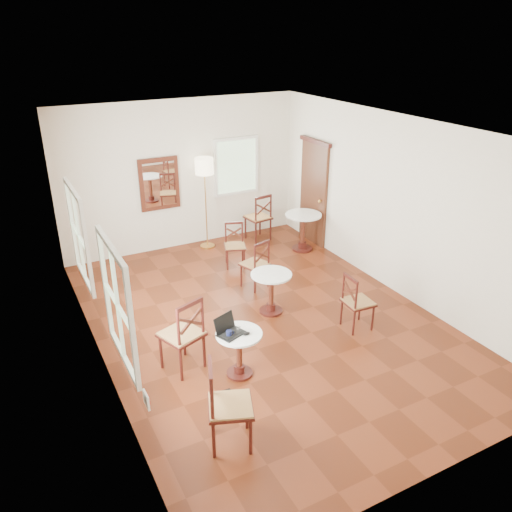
{
  "coord_description": "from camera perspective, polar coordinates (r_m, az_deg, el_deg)",
  "views": [
    {
      "loc": [
        -3.36,
        -6.09,
        4.28
      ],
      "look_at": [
        0.0,
        0.3,
        1.0
      ],
      "focal_mm": 35.92,
      "sensor_mm": 36.0,
      "label": 1
    }
  ],
  "objects": [
    {
      "name": "ground",
      "position": [
        8.17,
        0.99,
        -7.17
      ],
      "size": [
        7.0,
        7.0,
        0.0
      ],
      "primitive_type": "plane",
      "color": "#612510",
      "rests_on": "ground"
    },
    {
      "name": "room_shell",
      "position": [
        7.56,
        -0.31,
        5.98
      ],
      "size": [
        5.02,
        7.02,
        3.01
      ],
      "color": "silver",
      "rests_on": "ground"
    },
    {
      "name": "cafe_table_near",
      "position": [
        6.81,
        -1.89,
        -10.32
      ],
      "size": [
        0.61,
        0.61,
        0.65
      ],
      "color": "#411510",
      "rests_on": "ground"
    },
    {
      "name": "cafe_table_mid",
      "position": [
        8.19,
        1.69,
        -3.64
      ],
      "size": [
        0.66,
        0.66,
        0.69
      ],
      "color": "#411510",
      "rests_on": "ground"
    },
    {
      "name": "cafe_table_back",
      "position": [
        10.52,
        5.25,
        3.15
      ],
      "size": [
        0.74,
        0.74,
        0.78
      ],
      "color": "#411510",
      "rests_on": "ground"
    },
    {
      "name": "chair_near_a",
      "position": [
        6.91,
        -8.15,
        -8.62
      ],
      "size": [
        0.64,
        0.64,
        1.09
      ],
      "rotation": [
        0.0,
        0.0,
        3.5
      ],
      "color": "#411510",
      "rests_on": "ground"
    },
    {
      "name": "chair_near_b",
      "position": [
        5.77,
        -3.17,
        -16.27
      ],
      "size": [
        0.63,
        0.63,
        1.05
      ],
      "rotation": [
        0.0,
        0.0,
        1.21
      ],
      "color": "#411510",
      "rests_on": "ground"
    },
    {
      "name": "chair_mid_a",
      "position": [
        8.96,
        -0.03,
        -0.89
      ],
      "size": [
        0.52,
        0.52,
        0.91
      ],
      "rotation": [
        0.0,
        0.0,
        3.45
      ],
      "color": "#411510",
      "rests_on": "ground"
    },
    {
      "name": "chair_mid_b",
      "position": [
        7.92,
        11.16,
        -5.04
      ],
      "size": [
        0.44,
        0.44,
        0.9
      ],
      "rotation": [
        0.0,
        0.0,
        1.51
      ],
      "color": "#411510",
      "rests_on": "ground"
    },
    {
      "name": "chair_back_a",
      "position": [
        10.97,
        0.31,
        4.35
      ],
      "size": [
        0.53,
        0.53,
        1.03
      ],
      "rotation": [
        0.0,
        0.0,
        3.27
      ],
      "color": "#411510",
      "rests_on": "ground"
    },
    {
      "name": "chair_back_b",
      "position": [
        9.8,
        -2.37,
        1.21
      ],
      "size": [
        0.5,
        0.5,
        0.85
      ],
      "rotation": [
        0.0,
        0.0,
        -0.35
      ],
      "color": "#411510",
      "rests_on": "ground"
    },
    {
      "name": "floor_lamp",
      "position": [
        10.32,
        -5.76,
        9.25
      ],
      "size": [
        0.37,
        0.37,
        1.89
      ],
      "color": "#BF8C3F",
      "rests_on": "ground"
    },
    {
      "name": "laptop",
      "position": [
        6.65,
        -3.1,
        -8.14
      ],
      "size": [
        0.41,
        0.38,
        0.24
      ],
      "rotation": [
        0.0,
        0.0,
        0.37
      ],
      "color": "black",
      "rests_on": "cafe_table_near"
    },
    {
      "name": "mouse",
      "position": [
        6.63,
        -1.07,
        -8.64
      ],
      "size": [
        0.1,
        0.06,
        0.04
      ],
      "primitive_type": "ellipsoid",
      "rotation": [
        0.0,
        0.0,
        -0.0
      ],
      "color": "black",
      "rests_on": "cafe_table_near"
    },
    {
      "name": "navy_mug",
      "position": [
        6.6,
        -3.0,
        -8.61
      ],
      "size": [
        0.11,
        0.07,
        0.09
      ],
      "color": "#101435",
      "rests_on": "cafe_table_near"
    },
    {
      "name": "water_glass",
      "position": [
        6.65,
        -1.96,
        -8.24
      ],
      "size": [
        0.06,
        0.06,
        0.1
      ],
      "primitive_type": "cylinder",
      "color": "white",
      "rests_on": "cafe_table_near"
    },
    {
      "name": "power_adapter",
      "position": [
        6.73,
        -3.29,
        -14.92
      ],
      "size": [
        0.11,
        0.07,
        0.04
      ],
      "primitive_type": "cube",
      "color": "black",
      "rests_on": "ground"
    }
  ]
}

